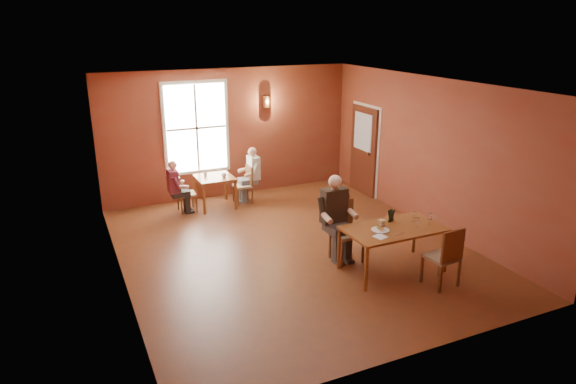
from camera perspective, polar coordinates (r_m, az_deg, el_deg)
name	(u,v)px	position (r m, az deg, el deg)	size (l,w,h in m)	color
ground	(292,249)	(9.54, 0.50, -6.34)	(6.00, 7.00, 0.01)	brown
wall_back	(230,133)	(12.18, -6.50, 6.50)	(6.00, 0.04, 3.00)	brown
wall_front	(419,247)	(6.22, 14.39, -5.92)	(6.00, 0.04, 3.00)	brown
wall_left	(115,194)	(8.26, -18.68, -0.18)	(0.04, 7.00, 3.00)	brown
wall_right	(429,154)	(10.60, 15.43, 4.14)	(0.04, 7.00, 3.00)	brown
ceiling	(293,84)	(8.72, 0.56, 11.86)	(6.00, 7.00, 0.04)	white
window	(196,128)	(11.88, -10.15, 7.01)	(1.36, 0.10, 1.96)	white
door	(363,151)	(12.46, 8.34, 4.57)	(0.12, 1.04, 2.10)	maroon
wall_sconce	(266,102)	(12.27, -2.42, 10.01)	(0.16, 0.16, 0.28)	brown
main_table	(392,249)	(8.80, 11.51, -6.22)	(1.64, 0.92, 0.77)	brown
chair_diner_main	(347,232)	(8.97, 6.55, -4.47)	(0.46, 0.46, 1.05)	#522B12
diner_main	(348,222)	(8.88, 6.70, -3.36)	(0.58, 0.58, 1.45)	black
chair_empty	(442,256)	(8.47, 16.71, -6.80)	(0.44, 0.44, 1.00)	brown
plate_food	(380,230)	(8.47, 10.22, -4.14)	(0.30, 0.30, 0.04)	white
sandwich	(382,224)	(8.58, 10.35, -3.56)	(0.10, 0.09, 0.12)	tan
goblet_a	(414,217)	(8.92, 13.84, -2.66)	(0.08, 0.08, 0.20)	white
goblet_b	(430,219)	(8.88, 15.47, -2.87)	(0.08, 0.08, 0.20)	white
goblet_c	(417,222)	(8.70, 14.18, -3.27)	(0.08, 0.08, 0.19)	white
menu_stand	(391,216)	(8.86, 11.39, -2.61)	(0.12, 0.06, 0.21)	black
knife	(401,234)	(8.41, 12.42, -4.59)	(0.21, 0.02, 0.00)	silver
napkin	(380,237)	(8.25, 10.20, -4.90)	(0.19, 0.19, 0.01)	white
second_table	(215,192)	(11.65, -8.08, 0.03)	(0.80, 0.80, 0.71)	#603314
chair_diner_white	(242,185)	(11.81, -5.08, 0.80)	(0.38, 0.38, 0.86)	#4B2B0E
diner_white	(243,177)	(11.77, -4.97, 1.65)	(0.49, 0.49, 1.22)	silver
chair_diner_maroon	(187,193)	(11.48, -11.20, -0.12)	(0.36, 0.36, 0.83)	#3F2710
diner_maroon	(185,186)	(11.42, -11.40, 0.65)	(0.46, 0.46, 1.16)	#500E0D
cup_a	(224,175)	(11.46, -7.13, 1.84)	(0.11, 0.11, 0.09)	silver
cup_b	(205,174)	(11.63, -9.18, 1.98)	(0.09, 0.09, 0.09)	silver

